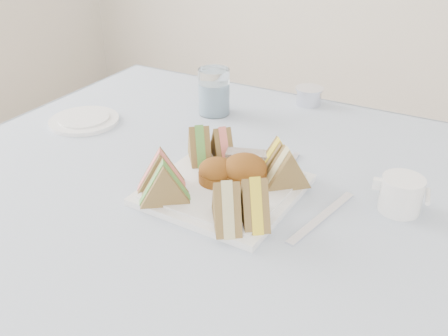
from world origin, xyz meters
The scene contains 20 objects.
table centered at (0.00, 0.00, 0.37)m, with size 0.90×0.90×0.74m, color brown.
tablecloth centered at (0.00, 0.00, 0.74)m, with size 1.02×1.02×0.01m, color silver.
serving_plate centered at (0.09, -0.01, 0.75)m, with size 0.25×0.25×0.01m, color white.
sandwich_fl_a centered at (-0.01, -0.07, 0.80)m, with size 0.08×0.04×0.08m, color brown, non-canonical shape.
sandwich_fl_b centered at (0.02, -0.10, 0.80)m, with size 0.09×0.04×0.08m, color brown, non-canonical shape.
sandwich_fr_a centered at (0.18, -0.08, 0.80)m, with size 0.09×0.04×0.08m, color brown, non-canonical shape.
sandwich_fr_b centered at (0.15, -0.11, 0.80)m, with size 0.09×0.04×0.08m, color brown, non-canonical shape.
sandwich_bl_a centered at (0.00, 0.05, 0.80)m, with size 0.08×0.04×0.07m, color brown, non-canonical shape.
sandwich_bl_b centered at (0.03, 0.08, 0.79)m, with size 0.07×0.03×0.07m, color brown, non-canonical shape.
sandwich_br_a centered at (0.18, 0.04, 0.80)m, with size 0.09×0.04×0.08m, color brown, non-canonical shape.
sandwich_br_b centered at (0.15, 0.08, 0.79)m, with size 0.08×0.04×0.07m, color brown, non-canonical shape.
scone_left centered at (0.07, -0.01, 0.78)m, with size 0.07×0.07×0.04m, color #935E1E.
scone_right centered at (0.12, 0.01, 0.78)m, with size 0.08×0.08×0.05m, color #935E1E.
pastry_slice centered at (0.10, 0.06, 0.78)m, with size 0.08×0.03×0.04m, color #CEBF6E.
side_plate centered at (-0.35, 0.10, 0.75)m, with size 0.16×0.16×0.01m, color white.
water_glass centered at (-0.11, 0.29, 0.80)m, with size 0.07×0.07×0.11m, color white.
tea_strainer centered at (0.07, 0.46, 0.77)m, with size 0.07×0.07×0.04m, color silver.
knife centered at (0.27, 0.00, 0.75)m, with size 0.02×0.19×0.00m, color silver.
fork centered at (0.16, 0.07, 0.75)m, with size 0.01×0.17×0.00m, color silver.
creamer_jug centered at (0.38, 0.08, 0.78)m, with size 0.07×0.07×0.06m, color white.
Camera 1 is at (0.46, -0.68, 1.22)m, focal length 40.00 mm.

